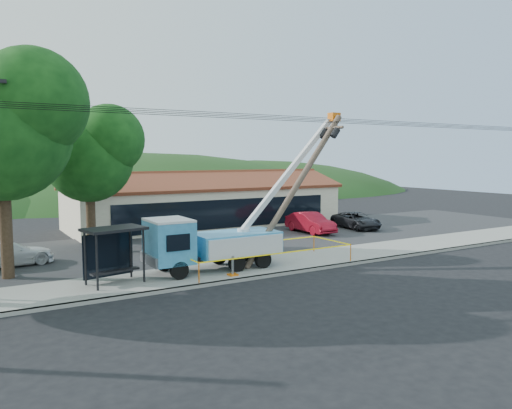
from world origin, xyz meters
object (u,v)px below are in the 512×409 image
object	(u,v)px
leaning_pole	(299,181)
car_red	(310,234)
bus_shelter	(113,242)
car_dark	(356,230)
car_white	(8,268)
car_silver	(169,254)
utility_truck	(212,241)

from	to	relation	value
leaning_pole	car_red	xyz separation A→B (m)	(7.01, 8.17, -4.50)
car_red	bus_shelter	bearing A→B (deg)	-155.16
leaning_pole	bus_shelter	world-z (taller)	leaning_pole
bus_shelter	car_dark	xyz separation A→B (m)	(21.33, 7.45, -2.00)
car_white	car_dark	world-z (taller)	car_white
car_silver	car_dark	world-z (taller)	car_silver
leaning_pole	car_white	xyz separation A→B (m)	(-13.65, 7.06, -4.50)
utility_truck	car_red	bearing A→B (deg)	32.29
car_silver	car_white	bearing A→B (deg)	177.01
car_red	car_silver	bearing A→B (deg)	-170.63
car_silver	leaning_pole	bearing A→B (deg)	-49.84
utility_truck	car_silver	size ratio (longest dim) A/B	2.45
car_dark	leaning_pole	bearing A→B (deg)	-138.83
leaning_pole	car_silver	size ratio (longest dim) A/B	1.76
bus_shelter	car_white	world-z (taller)	bus_shelter
bus_shelter	car_red	xyz separation A→B (m)	(16.89, 7.60, -2.00)
car_silver	car_white	world-z (taller)	car_silver
utility_truck	car_white	size ratio (longest dim) A/B	2.45
utility_truck	bus_shelter	size ratio (longest dim) A/B	3.91
leaning_pole	car_dark	world-z (taller)	leaning_pole
utility_truck	leaning_pole	bearing A→B (deg)	-7.18
car_dark	car_white	bearing A→B (deg)	-171.64
bus_shelter	car_red	bearing A→B (deg)	13.32
utility_truck	bus_shelter	bearing A→B (deg)	-179.35
bus_shelter	car_silver	bearing A→B (deg)	38.69
car_dark	utility_truck	bearing A→B (deg)	-149.54
bus_shelter	car_red	distance (m)	18.63
car_silver	car_red	world-z (taller)	car_silver
bus_shelter	car_dark	distance (m)	22.68
leaning_pole	car_dark	xyz separation A→B (m)	(11.45, 8.01, -4.50)
bus_shelter	car_silver	distance (m)	7.81
utility_truck	car_white	xyz separation A→B (m)	(-8.71, 6.44, -1.62)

